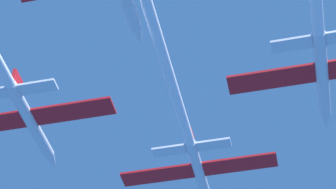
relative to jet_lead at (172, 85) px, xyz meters
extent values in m
cylinder|color=white|center=(0.00, 12.47, -0.02)|extent=(1.03, 9.36, 1.03)
ellipsoid|color=black|center=(0.00, 14.53, 0.41)|extent=(0.72, 1.87, 0.51)
cube|color=red|center=(-4.07, 12.00, -0.02)|extent=(7.11, 2.06, 0.22)
cube|color=red|center=(4.07, 12.00, -0.02)|extent=(7.11, 2.06, 0.22)
cube|color=red|center=(0.00, 8.72, 1.24)|extent=(0.27, 1.68, 1.50)
cube|color=white|center=(-2.12, 8.54, -0.02)|extent=(3.20, 1.24, 0.22)
cube|color=white|center=(2.12, 8.54, -0.02)|extent=(3.20, 1.24, 0.22)
cylinder|color=white|center=(0.00, -9.28, -0.02)|extent=(0.93, 34.13, 0.93)
cylinder|color=white|center=(-12.82, 0.78, -1.01)|extent=(1.03, 9.36, 1.03)
cone|color=white|center=(-12.82, 6.49, -1.01)|extent=(1.01, 2.06, 1.01)
ellipsoid|color=black|center=(-12.82, 2.84, -0.57)|extent=(0.72, 1.87, 0.51)
cube|color=red|center=(-8.75, 0.31, -1.01)|extent=(7.11, 2.06, 0.22)
cube|color=red|center=(-12.82, -2.96, 0.26)|extent=(0.27, 1.68, 1.50)
cube|color=white|center=(-10.71, -3.15, -1.01)|extent=(3.20, 1.24, 0.22)
cylinder|color=white|center=(12.34, 0.36, -1.20)|extent=(1.03, 9.36, 1.03)
cone|color=white|center=(12.34, 6.07, -1.20)|extent=(1.01, 2.06, 1.01)
ellipsoid|color=black|center=(12.34, 2.42, -0.77)|extent=(0.72, 1.87, 0.51)
cube|color=red|center=(8.27, -0.11, -1.20)|extent=(7.11, 2.06, 0.22)
cube|color=red|center=(12.34, -3.38, 0.06)|extent=(0.27, 1.68, 1.50)
cube|color=white|center=(10.23, -3.57, -1.20)|extent=(3.20, 1.24, 0.22)
cone|color=white|center=(-1.29, -6.36, -0.51)|extent=(1.01, 2.06, 1.01)
camera|label=1|loc=(8.58, -40.38, -40.58)|focal=73.23mm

